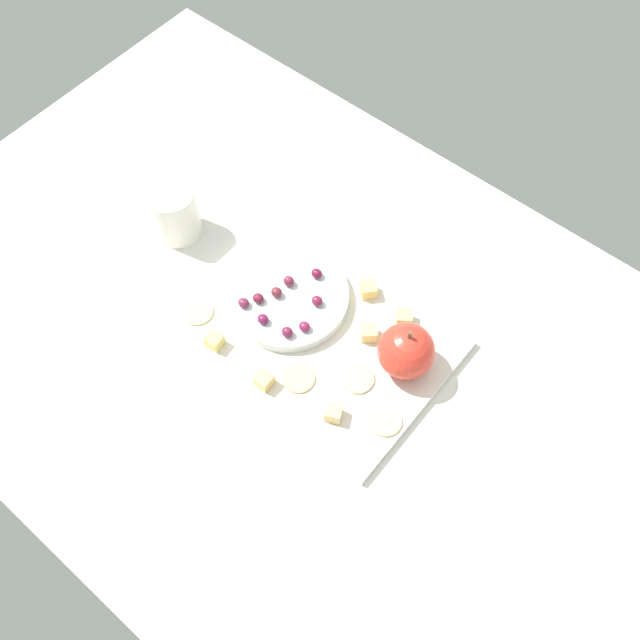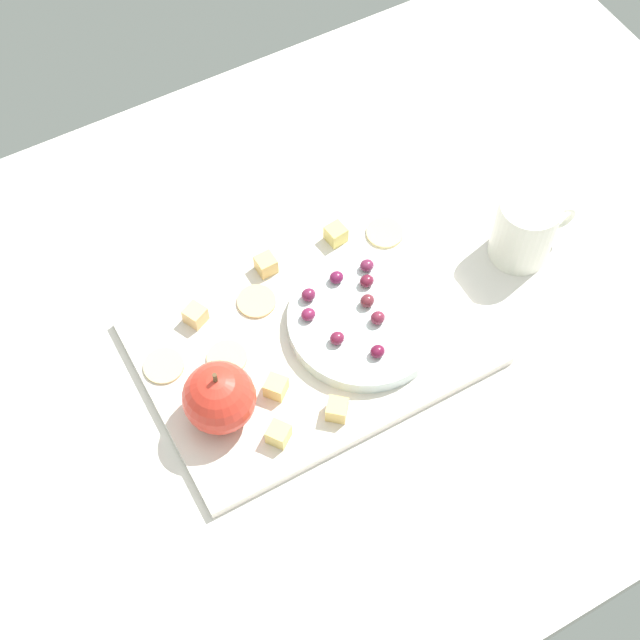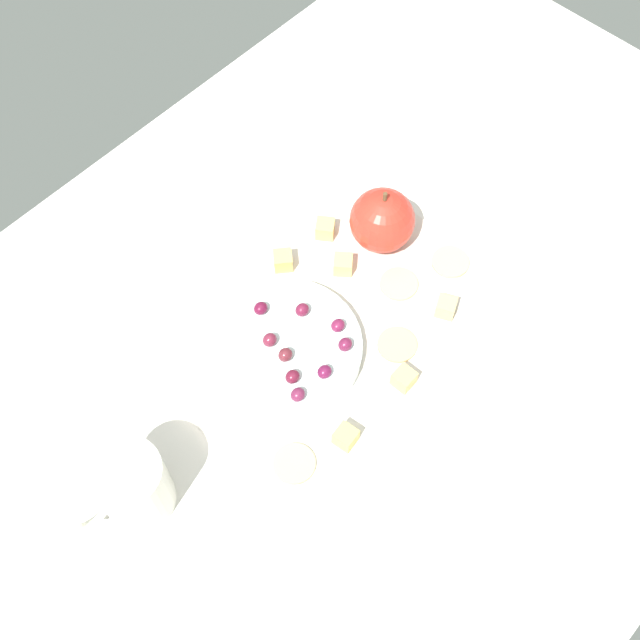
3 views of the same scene
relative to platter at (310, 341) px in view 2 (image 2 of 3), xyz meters
The scene contains 25 objects.
table 3.25cm from the platter, 74.47° to the left, with size 130.24×84.42×3.20cm, color silver.
platter is the anchor object (origin of this frame).
serving_dish 6.64cm from the platter, 13.27° to the right, with size 17.71×17.71×1.88cm, color silver.
apple_whole 14.25cm from the platter, 164.02° to the right, with size 7.88×7.88×7.88cm, color red.
apple_stem 16.30cm from the platter, 164.02° to the right, with size 0.50×0.50×1.20cm, color brown.
cheese_cube_0 12.97cm from the platter, 134.01° to the right, with size 2.20×2.20×2.20cm, color #EECE6E.
cheese_cube_1 14.47cm from the platter, 48.65° to the left, with size 2.20×2.20×2.20cm, color #E6CE68.
cheese_cube_2 13.54cm from the platter, 140.29° to the left, with size 2.20×2.20×2.20cm, color #F0C378.
cheese_cube_3 10.14cm from the platter, 101.93° to the right, with size 2.20×2.20×2.20cm, color #ECC46A.
cheese_cube_4 7.94cm from the platter, 147.77° to the right, with size 2.20×2.20×2.20cm, color #E4D172.
cheese_cube_5 11.05cm from the platter, 89.94° to the left, with size 2.20×2.20×2.20cm, color #EFC46F.
cracker_0 17.43cm from the platter, 29.56° to the left, with size 4.58×4.58×0.40cm, color #DCC486.
cracker_1 16.85cm from the platter, 163.50° to the left, with size 4.58×4.58×0.40cm, color #D6BF88.
cracker_2 8.05cm from the platter, 112.97° to the left, with size 4.58×4.58×0.40cm, color #E4B97C.
cracker_3 9.89cm from the platter, 164.47° to the left, with size 4.58×4.58×0.40cm, color #DFBD88.
grape_0 8.03cm from the platter, 36.59° to the left, with size 1.67×1.50×1.38cm, color maroon.
grape_1 4.70cm from the platter, 55.39° to the right, with size 1.67×1.50×1.47cm, color maroon.
grape_2 8.72cm from the platter, 52.08° to the right, with size 1.67×1.50×1.39cm, color maroon.
grape_3 8.40cm from the platter, 20.73° to the right, with size 1.67×1.50×1.59cm, color maroon.
grape_4 5.38cm from the platter, 63.62° to the left, with size 1.67×1.50×1.52cm, color maroon.
grape_5 8.06cm from the platter, ahead, with size 1.67×1.50×1.53cm, color maroon.
grape_6 9.52cm from the platter, 13.34° to the left, with size 1.67×1.50×1.40cm, color maroon.
grape_7 11.15cm from the platter, 22.72° to the left, with size 1.67×1.50×1.35cm, color maroon.
grape_8 3.69cm from the platter, 59.45° to the left, with size 1.67×1.50×1.35cm, color maroon.
cup 28.99cm from the platter, ahead, with size 10.53×7.34×9.14cm.
Camera 2 is at (-25.95, -49.95, 96.71)cm, focal length 52.51 mm.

